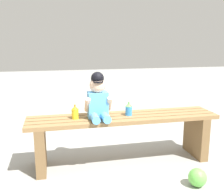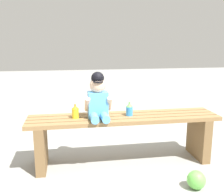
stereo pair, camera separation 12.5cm
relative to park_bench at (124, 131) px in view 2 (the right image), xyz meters
name	(u,v)px [view 2 (the right image)]	position (x,y,z in m)	size (l,w,h in m)	color
ground_plane	(124,162)	(0.00, 0.00, -0.31)	(16.00, 16.00, 0.00)	#999993
park_bench	(124,131)	(0.00, 0.00, 0.00)	(1.71, 0.35, 0.45)	olive
child_figure	(98,98)	(-0.24, -0.03, 0.32)	(0.23, 0.27, 0.40)	#59A5E5
sippy_cup_left	(75,112)	(-0.43, 0.01, 0.20)	(0.06, 0.06, 0.12)	yellow
sippy_cup_right	(129,109)	(0.05, 0.01, 0.20)	(0.06, 0.06, 0.12)	#338CE5
toy_ball	(196,180)	(0.45, -0.54, -0.23)	(0.14, 0.14, 0.14)	#66CC4C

